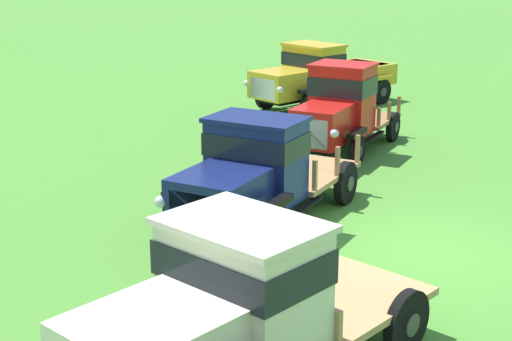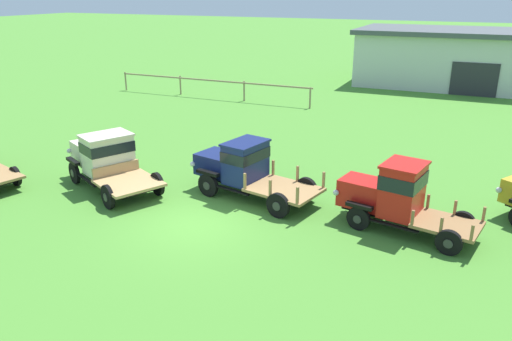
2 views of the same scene
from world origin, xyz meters
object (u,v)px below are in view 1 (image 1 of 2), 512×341
at_px(vintage_truck_midrow_center, 253,174).
at_px(vintage_truck_far_side, 339,109).
at_px(vintage_truck_second_in_line, 228,309).
at_px(vintage_truck_back_of_row, 322,75).

relative_size(vintage_truck_midrow_center, vintage_truck_far_side, 1.12).
xyz_separation_m(vintage_truck_second_in_line, vintage_truck_far_side, (11.05, 0.70, 0.02)).
bearing_deg(vintage_truck_back_of_row, vintage_truck_far_side, -164.75).
bearing_deg(vintage_truck_second_in_line, vintage_truck_back_of_row, 7.64).
relative_size(vintage_truck_second_in_line, vintage_truck_midrow_center, 1.00).
bearing_deg(vintage_truck_back_of_row, vintage_truck_midrow_center, -175.07).
distance_m(vintage_truck_far_side, vintage_truck_back_of_row, 5.85).
xyz_separation_m(vintage_truck_midrow_center, vintage_truck_back_of_row, (11.33, 0.98, -0.05)).
xyz_separation_m(vintage_truck_far_side, vintage_truck_back_of_row, (5.64, 1.54, -0.12)).
height_order(vintage_truck_far_side, vintage_truck_back_of_row, vintage_truck_far_side).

